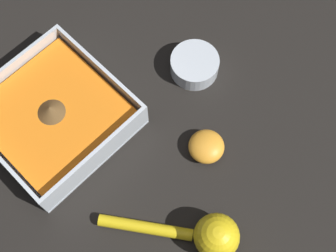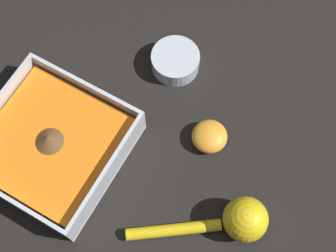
{
  "view_description": "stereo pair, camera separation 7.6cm",
  "coord_description": "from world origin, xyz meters",
  "views": [
    {
      "loc": [
        -0.1,
        -0.33,
        0.73
      ],
      "look_at": [
        0.1,
        -0.13,
        0.03
      ],
      "focal_mm": 50.0,
      "sensor_mm": 36.0,
      "label": 1
    },
    {
      "loc": [
        -0.14,
        -0.27,
        0.73
      ],
      "look_at": [
        0.1,
        -0.13,
        0.03
      ],
      "focal_mm": 50.0,
      "sensor_mm": 36.0,
      "label": 2
    }
  ],
  "objects": [
    {
      "name": "lemon_half",
      "position": [
        0.13,
        -0.19,
        0.02
      ],
      "size": [
        0.06,
        0.06,
        0.03
      ],
      "color": "orange",
      "rests_on": "ground_plane"
    },
    {
      "name": "square_dish",
      "position": [
        -0.01,
        0.02,
        0.02
      ],
      "size": [
        0.22,
        0.22,
        0.06
      ],
      "color": "silver",
      "rests_on": "ground_plane"
    },
    {
      "name": "lemon_squeezer",
      "position": [
        0.02,
        -0.29,
        0.03
      ],
      "size": [
        0.15,
        0.19,
        0.07
      ],
      "rotation": [
        0.0,
        0.0,
        5.33
      ],
      "color": "yellow",
      "rests_on": "ground_plane"
    },
    {
      "name": "ground_plane",
      "position": [
        0.0,
        0.0,
        0.0
      ],
      "size": [
        4.0,
        4.0,
        0.0
      ],
      "primitive_type": "plane",
      "color": "black"
    },
    {
      "name": "spice_bowl",
      "position": [
        0.22,
        -0.07,
        0.02
      ],
      "size": [
        0.08,
        0.08,
        0.03
      ],
      "color": "silver",
      "rests_on": "ground_plane"
    }
  ]
}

